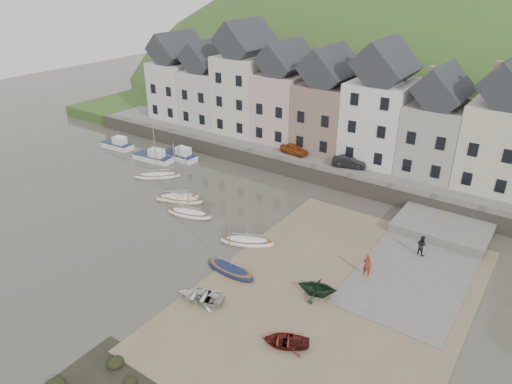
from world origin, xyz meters
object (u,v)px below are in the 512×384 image
Objects in this scene: car_right at (349,162)px; person_dark at (421,245)px; rowboat_green at (317,287)px; car_left at (294,149)px; rowboat_red at (285,341)px; person_red at (367,265)px; rowboat_white at (201,296)px; sailboat_0 at (158,176)px.

person_dark is at bearing -148.61° from car_right.
car_left is at bearing -162.53° from rowboat_green.
car_left is 0.94× the size of car_right.
person_red is at bearing 146.10° from rowboat_red.
person_dark is (3.82, 15.14, 0.62)m from rowboat_red.
car_right reaches higher than rowboat_white.
person_red is 0.52× the size of car_left.
car_right is (-0.32, 25.41, 1.80)m from rowboat_white.
person_red is 1.07× the size of person_dark.
rowboat_green is at bearing 110.84° from rowboat_white.
car_right reaches higher than car_left.
person_dark is at bearing 125.27° from rowboat_white.
sailboat_0 is 3.43× the size of person_red.
person_dark is 0.46× the size of car_right.
rowboat_green reaches higher than rowboat_white.
rowboat_white is 8.40m from rowboat_green.
car_left reaches higher than rowboat_green.
sailboat_0 is 16.17m from car_left.
car_right is at bearing -178.43° from rowboat_green.
rowboat_white is at bearing 73.32° from person_dark.
sailboat_0 is 22.91m from rowboat_white.
rowboat_green is at bearing 84.67° from person_dark.
sailboat_0 is at bearing 143.11° from car_left.
person_red is at bearing -8.75° from sailboat_0.
rowboat_white is 7.24m from rowboat_red.
person_red is (26.91, -4.14, 0.78)m from sailboat_0.
rowboat_white is 0.93× the size of car_right.
sailboat_0 is 2.11× the size of rowboat_red.
rowboat_white is 25.47m from car_right.
car_left is 7.09m from car_right.
rowboat_red is at bearing -28.57° from sailboat_0.
car_left is (-7.41, 25.41, 1.78)m from rowboat_white.
rowboat_red is at bearing 69.84° from rowboat_white.
rowboat_white is 2.01× the size of person_dark.
person_dark is (29.44, 1.19, 0.73)m from sailboat_0.
car_left reaches higher than rowboat_white.
car_left is at bearing -54.18° from person_red.
sailboat_0 reaches higher than person_dark.
person_dark is 15.55m from car_right.
car_left reaches higher than person_red.
rowboat_red is 0.85× the size of car_left.
car_left is at bearing 74.15° from car_right.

